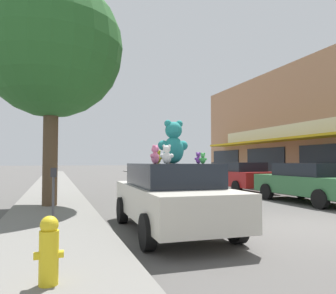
% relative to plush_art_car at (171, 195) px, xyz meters
% --- Properties ---
extents(ground_plane, '(260.00, 260.00, 0.00)m').
position_rel_plush_art_car_xyz_m(ground_plane, '(3.23, -0.64, -0.79)').
color(ground_plane, '#514F4C').
extents(sidewalk_near, '(2.41, 90.00, 0.12)m').
position_rel_plush_art_car_xyz_m(sidewalk_near, '(-2.49, -0.64, -0.73)').
color(sidewalk_near, slate).
rests_on(sidewalk_near, ground_plane).
extents(plush_art_car, '(2.04, 4.39, 1.50)m').
position_rel_plush_art_car_xyz_m(plush_art_car, '(0.00, 0.00, 0.00)').
color(plush_art_car, beige).
rests_on(plush_art_car, ground_plane).
extents(teddy_bear_giant, '(0.73, 0.45, 1.00)m').
position_rel_plush_art_car_xyz_m(teddy_bear_giant, '(0.13, 0.21, 1.18)').
color(teddy_bear_giant, teal).
rests_on(teddy_bear_giant, plush_art_car).
extents(teddy_bear_red, '(0.16, 0.10, 0.22)m').
position_rel_plush_art_car_xyz_m(teddy_bear_red, '(-0.26, 0.41, 0.81)').
color(teddy_bear_red, red).
rests_on(teddy_bear_red, plush_art_car).
extents(teddy_bear_purple, '(0.17, 0.17, 0.25)m').
position_rel_plush_art_car_xyz_m(teddy_bear_purple, '(0.52, -0.30, 0.83)').
color(teddy_bear_purple, purple).
rests_on(teddy_bear_purple, plush_art_car).
extents(teddy_bear_white, '(0.28, 0.21, 0.37)m').
position_rel_plush_art_car_xyz_m(teddy_bear_white, '(-0.42, -0.91, 0.88)').
color(teddy_bear_white, white).
rests_on(teddy_bear_white, plush_art_car).
extents(teddy_bear_pink, '(0.26, 0.25, 0.37)m').
position_rel_plush_art_car_xyz_m(teddy_bear_pink, '(-0.57, -0.65, 0.88)').
color(teddy_bear_pink, pink).
rests_on(teddy_bear_pink, plush_art_car).
extents(teddy_bear_green, '(0.16, 0.13, 0.22)m').
position_rel_plush_art_car_xyz_m(teddy_bear_green, '(0.27, -1.06, 0.81)').
color(teddy_bear_green, green).
rests_on(teddy_bear_green, plush_art_car).
extents(teddy_bear_yellow, '(0.21, 0.22, 0.31)m').
position_rel_plush_art_car_xyz_m(teddy_bear_yellow, '(-0.13, 0.58, 0.86)').
color(teddy_bear_yellow, yellow).
rests_on(teddy_bear_yellow, plush_art_car).
extents(teddy_bear_brown, '(0.25, 0.20, 0.34)m').
position_rel_plush_art_car_xyz_m(teddy_bear_brown, '(0.16, 0.49, 0.87)').
color(teddy_bear_brown, olive).
rests_on(teddy_bear_brown, plush_art_car).
extents(parked_car_far_center, '(1.93, 4.58, 1.48)m').
position_rel_plush_art_car_xyz_m(parked_car_far_center, '(6.59, 3.06, -0.01)').
color(parked_car_far_center, '#336B3D').
rests_on(parked_car_far_center, ground_plane).
extents(parked_car_far_right, '(2.03, 4.42, 1.50)m').
position_rel_plush_art_car_xyz_m(parked_car_far_right, '(6.59, 8.11, 0.03)').
color(parked_car_far_right, maroon).
rests_on(parked_car_far_right, ground_plane).
extents(street_tree, '(4.64, 4.64, 7.52)m').
position_rel_plush_art_car_xyz_m(street_tree, '(-2.59, 4.48, 4.50)').
color(street_tree, brown).
rests_on(street_tree, sidewalk_near).
extents(fire_hydrant, '(0.33, 0.22, 0.79)m').
position_rel_plush_art_car_xyz_m(fire_hydrant, '(-2.49, -2.76, -0.28)').
color(fire_hydrant, yellow).
rests_on(fire_hydrant, sidewalk_near).
extents(parking_meter, '(0.14, 0.10, 1.27)m').
position_rel_plush_art_car_xyz_m(parking_meter, '(-2.47, 1.48, 0.14)').
color(parking_meter, '#4C4C51').
rests_on(parking_meter, sidewalk_near).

